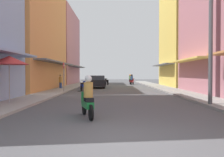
{
  "coord_description": "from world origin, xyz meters",
  "views": [
    {
      "loc": [
        -0.27,
        -5.6,
        1.62
      ],
      "look_at": [
        -0.4,
        18.6,
        1.15
      ],
      "focal_mm": 36.79,
      "sensor_mm": 36.0,
      "label": 1
    }
  ],
  "objects": [
    {
      "name": "parked_car",
      "position": [
        -2.14,
        21.18,
        0.74
      ],
      "size": [
        2.11,
        4.24,
        1.45
      ],
      "color": "black",
      "rests_on": "ground"
    },
    {
      "name": "pedestrian_far",
      "position": [
        -5.89,
        18.78,
        0.93
      ],
      "size": [
        0.44,
        0.44,
        1.64
      ],
      "color": "#334C8C",
      "rests_on": "ground"
    },
    {
      "name": "building_left_mid",
      "position": [
        -9.5,
        18.14,
        6.21
      ],
      "size": [
        7.05,
        13.18,
        12.43
      ],
      "color": "#D88C4C",
      "rests_on": "ground"
    },
    {
      "name": "sidewalk_left",
      "position": [
        -5.42,
        17.82,
        0.06
      ],
      "size": [
        2.17,
        51.63,
        0.12
      ],
      "primitive_type": "cube",
      "color": "#9E9991",
      "rests_on": "ground"
    },
    {
      "name": "building_right_far",
      "position": [
        9.5,
        23.79,
        7.09
      ],
      "size": [
        7.05,
        9.31,
        14.2
      ],
      "color": "#EFD159",
      "rests_on": "ground"
    },
    {
      "name": "motorbike_blue",
      "position": [
        -3.21,
        16.74,
        0.5
      ],
      "size": [
        0.55,
        1.81,
        0.96
      ],
      "color": "black",
      "rests_on": "ground"
    },
    {
      "name": "motorbike_black",
      "position": [
        -1.28,
        29.04,
        0.5
      ],
      "size": [
        0.72,
        1.75,
        0.96
      ],
      "color": "black",
      "rests_on": "ground"
    },
    {
      "name": "street_sign_no_entry",
      "position": [
        -4.49,
        13.94,
        1.72
      ],
      "size": [
        0.07,
        0.6,
        2.65
      ],
      "color": "gray",
      "rests_on": "ground"
    },
    {
      "name": "building_left_far",
      "position": [
        -9.5,
        31.14,
        5.74
      ],
      "size": [
        7.05,
        11.63,
        11.5
      ],
      "color": "#B7727F",
      "rests_on": "ground"
    },
    {
      "name": "sidewalk_right",
      "position": [
        5.42,
        17.82,
        0.06
      ],
      "size": [
        2.17,
        51.63,
        0.12
      ],
      "primitive_type": "cube",
      "color": "gray",
      "rests_on": "ground"
    },
    {
      "name": "motorbike_maroon",
      "position": [
        2.46,
        31.43,
        0.7
      ],
      "size": [
        0.55,
        1.81,
        1.58
      ],
      "color": "black",
      "rests_on": "ground"
    },
    {
      "name": "ground_plane",
      "position": [
        0.0,
        17.82,
        0.0
      ],
      "size": [
        95.99,
        95.99,
        0.0
      ],
      "primitive_type": "plane",
      "color": "#4C4C4F"
    },
    {
      "name": "utility_pole",
      "position": [
        4.59,
        5.88,
        3.66
      ],
      "size": [
        0.2,
        1.2,
        7.16
      ],
      "color": "#4C4C4F",
      "rests_on": "ground"
    },
    {
      "name": "motorbike_red",
      "position": [
        2.56,
        28.88,
        0.7
      ],
      "size": [
        0.74,
        1.74,
        1.58
      ],
      "color": "black",
      "rests_on": "ground"
    },
    {
      "name": "vendor_umbrella",
      "position": [
        -5.68,
        6.29,
        2.34
      ],
      "size": [
        2.0,
        2.0,
        2.57
      ],
      "color": "#99999E",
      "rests_on": "ground"
    },
    {
      "name": "motorbike_green",
      "position": [
        -1.23,
        2.88,
        0.7
      ],
      "size": [
        0.74,
        1.75,
        1.58
      ],
      "color": "black",
      "rests_on": "ground"
    }
  ]
}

